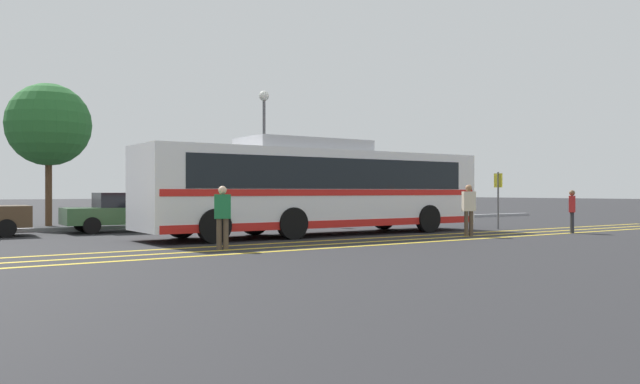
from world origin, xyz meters
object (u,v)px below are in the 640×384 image
Objects in this scene: pedestrian_0 at (222,213)px; pedestrian_1 at (469,207)px; tree_0 at (49,125)px; parked_car_2 at (279,210)px; street_lamp at (264,129)px; transit_bus at (320,187)px; bus_stop_sign at (498,193)px; pedestrian_2 at (572,209)px; parked_car_1 at (124,212)px.

pedestrian_0 is 0.95× the size of pedestrian_1.
parked_car_2 is at bearing -36.45° from tree_0.
tree_0 is at bearing 160.48° from street_lamp.
pedestrian_1 is at bearing 49.00° from transit_bus.
bus_stop_sign is 11.14m from street_lamp.
transit_bus is at bearing -99.45° from bus_stop_sign.
pedestrian_2 is at bearing 18.11° from pedestrian_0.
parked_car_2 is at bearing 164.55° from transit_bus.
tree_0 is (-14.34, 12.38, 2.94)m from bus_stop_sign.
pedestrian_2 is 14.05m from street_lamp.
transit_bus is 7.88× the size of pedestrian_0.
transit_bus reaches higher than pedestrian_2.
pedestrian_0 reaches higher than parked_car_1.
bus_stop_sign is at bearing 64.24° from parked_car_1.
transit_bus is at bearing 44.88° from parked_car_1.
bus_stop_sign is at bearing -59.36° from street_lamp.
bus_stop_sign is at bearing 49.21° from parked_car_2.
tree_0 is at bearing -149.36° from transit_bus.
transit_bus is at bearing -10.39° from parked_car_2.
street_lamp is at bearing 80.89° from pedestrian_2.
tree_0 reaches higher than pedestrian_0.
pedestrian_1 reaches higher than parked_car_2.
pedestrian_1 is at bearing -62.64° from bus_stop_sign.
street_lamp is (0.82, 2.80, 3.70)m from parked_car_2.
bus_stop_sign reaches higher than pedestrian_1.
pedestrian_0 is 0.26× the size of street_lamp.
transit_bus is 2.61× the size of parked_car_2.
tree_0 reaches higher than parked_car_1.
transit_bus is 13.24m from tree_0.
pedestrian_0 is (-5.08, -3.06, -0.73)m from transit_bus.
tree_0 is (-8.87, 3.14, -0.04)m from street_lamp.
tree_0 is at bearing -121.59° from parked_car_2.
pedestrian_1 is at bearing -82.03° from street_lamp.
transit_bus is 5.07m from pedestrian_1.
pedestrian_0 is at bearing 140.17° from pedestrian_2.
transit_bus reaches higher than pedestrian_0.
bus_stop_sign is (-0.33, 3.05, 0.57)m from pedestrian_2.
bus_stop_sign is at bearing 61.76° from pedestrian_2.
parked_car_2 is at bearing -106.23° from street_lamp.
parked_car_1 is 16.36m from pedestrian_2.
street_lamp is (2.23, 7.98, 2.76)m from transit_bus.
pedestrian_0 is at bearing -156.58° from pedestrian_1.
pedestrian_2 is at bearing 11.30° from pedestrian_1.
street_lamp is at bearing -149.55° from bus_stop_sign.
bus_stop_sign is (6.29, -6.43, 0.72)m from parked_car_2.
transit_bus is 2.95× the size of parked_car_1.
tree_0 is (-10.45, 14.41, 3.39)m from pedestrian_1.
parked_car_2 is 2.88× the size of pedestrian_1.
transit_bus is at bearing 117.40° from pedestrian_2.
parked_car_1 is 1.93× the size of bus_stop_sign.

